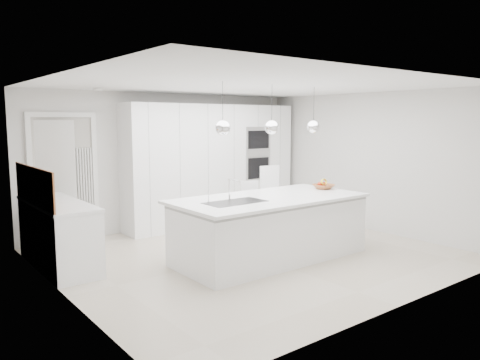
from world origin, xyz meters
TOP-DOWN VIEW (x-y plane):
  - floor at (0.00, 0.00)m, footprint 5.50×5.50m
  - wall_back at (0.00, 2.50)m, footprint 5.50×0.00m
  - wall_left at (-2.75, 0.00)m, footprint 0.00×5.00m
  - ceiling at (0.00, 0.00)m, footprint 5.50×5.50m
  - tall_cabinets at (0.80, 2.20)m, footprint 3.60×0.60m
  - oven_stack at (1.70, 1.89)m, footprint 0.62×0.04m
  - doorway_frame at (-1.95, 2.47)m, footprint 1.11×0.08m
  - hallway_door at (-2.20, 2.42)m, footprint 0.76×0.38m
  - radiator at (-1.63, 2.46)m, footprint 0.32×0.04m
  - left_base_cabinets at (-2.45, 1.20)m, footprint 0.60×1.80m
  - left_worktop at (-2.45, 1.20)m, footprint 0.62×1.82m
  - oak_backsplash at (-2.74, 1.20)m, footprint 0.02×1.80m
  - island_base at (0.10, -0.30)m, footprint 2.80×1.20m
  - island_worktop at (0.10, -0.25)m, footprint 2.84×1.40m
  - island_sink at (-0.55, -0.30)m, footprint 0.84×0.44m
  - island_tap at (-0.50, -0.10)m, footprint 0.02×0.02m
  - pendant_left at (-0.75, -0.30)m, footprint 0.20×0.20m
  - pendant_mid at (0.10, -0.30)m, footprint 0.20×0.20m
  - pendant_right at (0.95, -0.30)m, footprint 0.20×0.20m
  - fruit_bowl at (1.32, -0.20)m, footprint 0.34×0.34m
  - espresso_machine at (-2.43, 1.86)m, footprint 0.20×0.27m
  - bar_stool_left at (0.59, 0.68)m, footprint 0.44×0.53m
  - bar_stool_right at (0.99, 0.58)m, footprint 0.46×0.60m
  - apple_a at (1.37, -0.16)m, footprint 0.07×0.07m
  - apple_b at (1.28, -0.16)m, footprint 0.09×0.09m
  - apple_c at (1.33, -0.17)m, footprint 0.07×0.07m
  - banana_bunch at (1.34, -0.19)m, footprint 0.23×0.17m

SIDE VIEW (x-z plane):
  - floor at x=0.00m, z-range 0.00..0.00m
  - left_base_cabinets at x=-2.45m, z-range 0.00..0.86m
  - island_base at x=0.10m, z-range 0.00..0.86m
  - bar_stool_left at x=0.59m, z-range 0.00..0.98m
  - bar_stool_right at x=0.99m, z-range 0.00..1.22m
  - island_sink at x=-0.55m, z-range 0.73..0.91m
  - radiator at x=-1.63m, z-range 0.15..1.55m
  - left_worktop at x=-2.45m, z-range 0.86..0.90m
  - island_worktop at x=0.10m, z-range 0.86..0.90m
  - fruit_bowl at x=1.32m, z-range 0.90..0.98m
  - apple_c at x=1.33m, z-range 0.93..1.00m
  - apple_a at x=1.37m, z-range 0.93..1.00m
  - apple_b at x=1.28m, z-range 0.93..1.02m
  - hallway_door at x=-2.20m, z-range 0.00..2.00m
  - banana_bunch at x=1.34m, z-range 0.91..1.12m
  - doorway_frame at x=-1.95m, z-range -0.04..2.09m
  - espresso_machine at x=-2.43m, z-range 0.90..1.17m
  - island_tap at x=-0.50m, z-range 0.90..1.20m
  - tall_cabinets at x=0.80m, z-range 0.00..2.30m
  - oak_backsplash at x=-2.74m, z-range 0.90..1.40m
  - wall_back at x=0.00m, z-range -1.50..4.00m
  - wall_left at x=-2.75m, z-range -1.25..3.75m
  - oven_stack at x=1.70m, z-range 0.83..1.88m
  - pendant_left at x=-0.75m, z-range 1.80..2.00m
  - pendant_mid at x=0.10m, z-range 1.80..2.00m
  - pendant_right at x=0.95m, z-range 1.80..2.00m
  - ceiling at x=0.00m, z-range 2.50..2.50m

